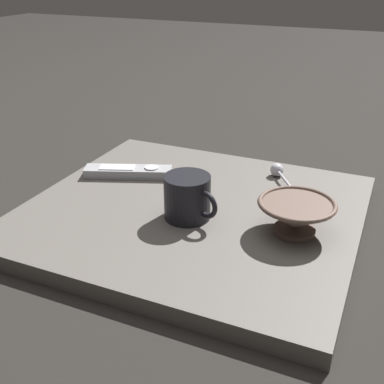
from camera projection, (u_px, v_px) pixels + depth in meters
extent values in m
plane|color=black|center=(193.00, 220.00, 0.95)|extent=(6.00, 6.00, 0.00)
cube|color=#5B5651|center=(193.00, 214.00, 0.94)|extent=(0.57, 0.62, 0.03)
cylinder|color=brown|center=(294.00, 230.00, 0.84)|extent=(0.07, 0.07, 0.01)
cone|color=brown|center=(296.00, 216.00, 0.83)|extent=(0.14, 0.14, 0.05)
torus|color=brown|center=(297.00, 204.00, 0.82)|extent=(0.14, 0.14, 0.01)
cylinder|color=black|center=(187.00, 197.00, 0.88)|extent=(0.09, 0.09, 0.08)
torus|color=black|center=(206.00, 205.00, 0.85)|extent=(0.03, 0.05, 0.05)
cylinder|color=silver|center=(286.00, 182.00, 1.00)|extent=(0.10, 0.07, 0.01)
sphere|color=silver|center=(277.00, 170.00, 1.06)|extent=(0.03, 0.03, 0.03)
cube|color=#9E9EA3|center=(128.00, 172.00, 1.06)|extent=(0.11, 0.19, 0.02)
cylinder|color=silver|center=(152.00, 168.00, 1.05)|extent=(0.03, 0.03, 0.00)
cube|color=silver|center=(117.00, 167.00, 1.05)|extent=(0.06, 0.08, 0.00)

